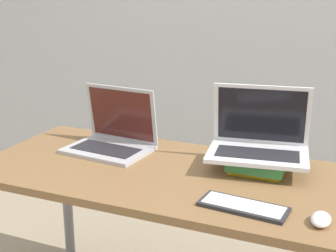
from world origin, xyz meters
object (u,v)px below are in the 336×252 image
object	(u,v)px
laptop_left	(112,137)
mouse	(321,219)
book_stack	(259,162)
laptop_on_books	(259,141)
wireless_keyboard	(243,206)

from	to	relation	value
laptop_left	mouse	bearing A→B (deg)	-20.91
book_stack	mouse	size ratio (longest dim) A/B	2.41
laptop_on_books	wireless_keyboard	world-z (taller)	laptop_on_books
laptop_left	wireless_keyboard	distance (m)	0.75
laptop_left	mouse	world-z (taller)	laptop_left
laptop_left	laptop_on_books	size ratio (longest dim) A/B	0.91
laptop_on_books	mouse	bearing A→B (deg)	-53.76
book_stack	laptop_left	bearing A→B (deg)	-179.11
laptop_on_books	wireless_keyboard	xyz separation A→B (m)	(0.04, -0.37, -0.10)
book_stack	mouse	xyz separation A→B (m)	(0.26, -0.36, -0.01)
book_stack	laptop_on_books	bearing A→B (deg)	117.80
book_stack	wireless_keyboard	distance (m)	0.35
wireless_keyboard	mouse	xyz separation A→B (m)	(0.24, -0.01, 0.01)
laptop_left	wireless_keyboard	size ratio (longest dim) A/B	1.28
laptop_on_books	wireless_keyboard	bearing A→B (deg)	-84.21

